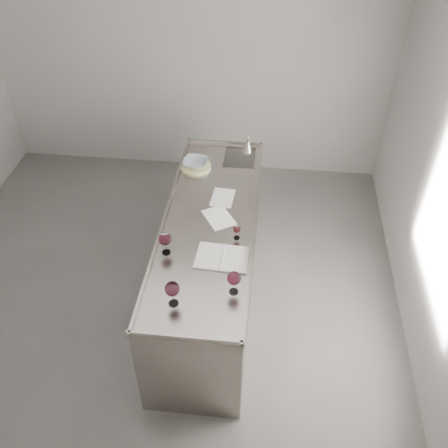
# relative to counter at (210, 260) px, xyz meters

# --- Properties ---
(room_shell) EXTENTS (4.54, 5.04, 2.84)m
(room_shell) POSITION_rel_counter_xyz_m (-0.50, -0.30, 0.93)
(room_shell) COLOR #54514F
(room_shell) RESTS_ON ground
(counter) EXTENTS (0.77, 2.42, 0.97)m
(counter) POSITION_rel_counter_xyz_m (0.00, 0.00, 0.00)
(counter) COLOR gray
(counter) RESTS_ON ground
(wine_glass_left) EXTENTS (0.10, 0.10, 0.19)m
(wine_glass_left) POSITION_rel_counter_xyz_m (-0.28, -0.41, 0.60)
(wine_glass_left) COLOR white
(wine_glass_left) RESTS_ON counter
(wine_glass_middle) EXTENTS (0.10, 0.10, 0.20)m
(wine_glass_middle) POSITION_rel_counter_xyz_m (-0.13, -0.91, 0.61)
(wine_glass_middle) COLOR white
(wine_glass_middle) RESTS_ON counter
(wine_glass_right) EXTENTS (0.10, 0.10, 0.19)m
(wine_glass_right) POSITION_rel_counter_xyz_m (0.27, -0.76, 0.60)
(wine_glass_right) COLOR white
(wine_glass_right) RESTS_ON counter
(wine_glass_small) EXTENTS (0.06, 0.06, 0.13)m
(wine_glass_small) POSITION_rel_counter_xyz_m (0.25, -0.19, 0.56)
(wine_glass_small) COLOR white
(wine_glass_small) RESTS_ON counter
(notebook) EXTENTS (0.42, 0.31, 0.02)m
(notebook) POSITION_rel_counter_xyz_m (0.16, -0.43, 0.47)
(notebook) COLOR silver
(notebook) RESTS_ON counter
(loose_paper_top) EXTENTS (0.32, 0.35, 0.00)m
(loose_paper_top) POSITION_rel_counter_xyz_m (0.08, 0.04, 0.47)
(loose_paper_top) COLOR white
(loose_paper_top) RESTS_ON counter
(loose_paper_under) EXTENTS (0.21, 0.28, 0.00)m
(loose_paper_under) POSITION_rel_counter_xyz_m (0.08, 0.31, 0.47)
(loose_paper_under) COLOR silver
(loose_paper_under) RESTS_ON counter
(trivet) EXTENTS (0.32, 0.32, 0.02)m
(trivet) POSITION_rel_counter_xyz_m (-0.22, 0.75, 0.48)
(trivet) COLOR #CAC783
(trivet) RESTS_ON counter
(ceramic_bowl) EXTENTS (0.25, 0.25, 0.06)m
(ceramic_bowl) POSITION_rel_counter_xyz_m (-0.22, 0.75, 0.52)
(ceramic_bowl) COLOR #8B9AA2
(ceramic_bowl) RESTS_ON trivet
(wine_funnel) EXTENTS (0.13, 0.13, 0.18)m
(wine_funnel) POSITION_rel_counter_xyz_m (0.24, 1.08, 0.52)
(wine_funnel) COLOR #A49E92
(wine_funnel) RESTS_ON counter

